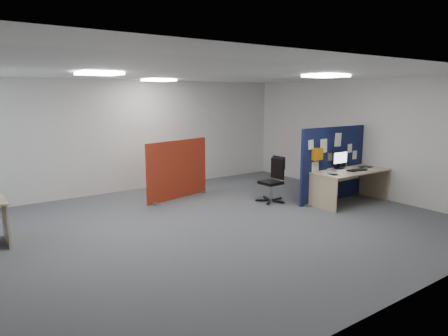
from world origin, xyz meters
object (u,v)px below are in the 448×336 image
monitor_main (340,159)px  red_divider (178,170)px  navy_divider (332,164)px  office_chair (274,177)px  main_desk (348,178)px

monitor_main → red_divider: (-2.80, 2.30, -0.29)m
monitor_main → navy_divider: bearing=115.7°
navy_divider → monitor_main: (0.06, -0.14, 0.12)m
office_chair → main_desk: bearing=-41.3°
red_divider → navy_divider: bearing=-52.0°
main_desk → red_divider: (-2.86, 2.51, 0.10)m
main_desk → red_divider: red_divider is taller
navy_divider → monitor_main: bearing=-66.6°
office_chair → navy_divider: bearing=-32.6°
main_desk → office_chair: office_chair is taller
navy_divider → monitor_main: navy_divider is taller
main_desk → office_chair: 1.62m
monitor_main → office_chair: monitor_main is taller
red_divider → office_chair: (1.61, -1.49, -0.10)m
red_divider → main_desk: bearing=-55.1°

